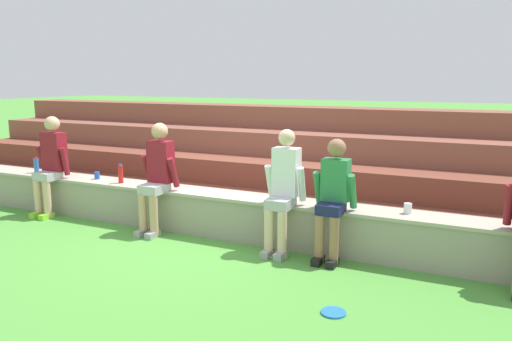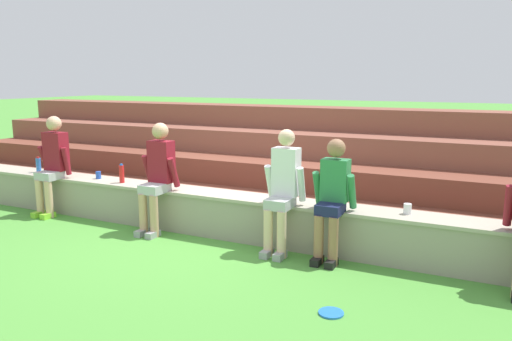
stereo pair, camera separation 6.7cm
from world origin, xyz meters
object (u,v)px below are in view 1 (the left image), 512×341
plastic_cup_right_end (408,208)px  frisbee (333,313)px  water_bottle_center_gap (36,165)px  person_left_of_center (157,174)px  person_center (283,188)px  person_far_left (51,162)px  plastic_cup_middle (97,175)px  water_bottle_mid_left (121,174)px  person_right_of_center (333,196)px

plastic_cup_right_end → frisbee: 1.75m
water_bottle_center_gap → frisbee: (5.40, -1.56, -0.67)m
water_bottle_center_gap → person_left_of_center: bearing=-5.7°
person_center → plastic_cup_right_end: 1.43m
water_bottle_center_gap → plastic_cup_right_end: water_bottle_center_gap is taller
person_center → person_left_of_center: bearing=-179.8°
person_far_left → plastic_cup_middle: 0.73m
water_bottle_center_gap → plastic_cup_middle: water_bottle_center_gap is taller
water_bottle_center_gap → water_bottle_mid_left: 1.75m
person_far_left → person_right_of_center: 4.39m
plastic_cup_middle → water_bottle_center_gap: bearing=-179.0°
person_right_of_center → plastic_cup_middle: person_right_of_center is taller
person_left_of_center → plastic_cup_middle: (-1.31, 0.28, -0.18)m
person_center → plastic_cup_middle: size_ratio=13.39×
person_right_of_center → plastic_cup_middle: (-3.73, 0.27, -0.13)m
person_right_of_center → water_bottle_center_gap: bearing=177.2°
person_right_of_center → plastic_cup_right_end: person_right_of_center is taller
person_right_of_center → frisbee: 1.57m
plastic_cup_right_end → frisbee: size_ratio=0.52×
person_left_of_center → water_bottle_center_gap: (-2.55, 0.25, -0.11)m
person_far_left → person_left_of_center: size_ratio=1.01×
person_left_of_center → person_center: bearing=0.2°
water_bottle_center_gap → water_bottle_mid_left: water_bottle_mid_left is taller
person_far_left → person_right_of_center: size_ratio=1.08×
water_bottle_mid_left → person_left_of_center: bearing=-14.5°
person_center → water_bottle_mid_left: (-2.61, 0.20, -0.08)m
plastic_cup_middle → water_bottle_mid_left: bearing=-7.7°
water_bottle_mid_left → person_center: bearing=-4.4°
person_center → frisbee: 1.84m
person_far_left → plastic_cup_right_end: 5.18m
water_bottle_center_gap → water_bottle_mid_left: bearing=-1.6°
person_center → water_bottle_mid_left: person_center is taller
person_far_left → person_left_of_center: person_far_left is taller
water_bottle_mid_left → water_bottle_center_gap: bearing=178.4°
person_left_of_center → frisbee: (2.85, -1.31, -0.78)m
water_bottle_mid_left → frisbee: water_bottle_mid_left is taller
plastic_cup_right_end → water_bottle_center_gap: bearing=-179.6°
person_far_left → water_bottle_center_gap: bearing=158.5°
water_bottle_center_gap → plastic_cup_right_end: 5.75m
person_left_of_center → water_bottle_center_gap: bearing=174.3°
water_bottle_center_gap → water_bottle_mid_left: size_ratio=0.91×
frisbee → person_far_left: bearing=164.5°
person_center → frisbee: size_ratio=6.51×
person_center → plastic_cup_right_end: (1.39, 0.28, -0.16)m
water_bottle_mid_left → plastic_cup_middle: bearing=172.3°
water_bottle_center_gap → plastic_cup_middle: (1.24, 0.02, -0.06)m
water_bottle_mid_left → frisbee: 4.01m
person_center → frisbee: (1.04, -1.31, -0.77)m
water_bottle_center_gap → person_right_of_center: bearing=-2.8°
person_far_left → frisbee: bearing=-15.5°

